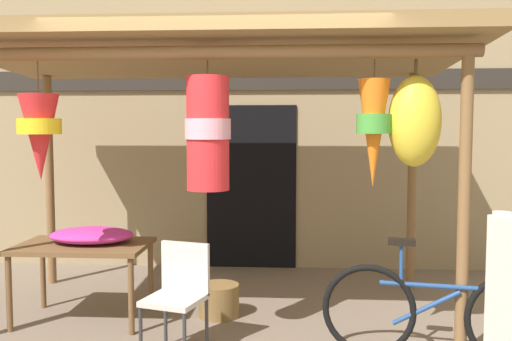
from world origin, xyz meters
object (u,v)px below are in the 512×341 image
flower_heap_on_table (93,235)px  folding_chair (179,289)px  parked_bicycle (439,313)px  wicker_basket_spare (219,300)px  display_table (83,252)px

flower_heap_on_table → folding_chair: (0.93, -0.72, -0.26)m
flower_heap_on_table → parked_bicycle: bearing=-13.5°
wicker_basket_spare → display_table: bearing=-171.2°
display_table → wicker_basket_spare: (1.19, 0.18, -0.47)m
display_table → flower_heap_on_table: 0.17m
wicker_basket_spare → parked_bicycle: size_ratio=0.21×
flower_heap_on_table → folding_chair: 1.20m
display_table → parked_bicycle: parked_bicycle is taller
display_table → parked_bicycle: size_ratio=0.66×
display_table → wicker_basket_spare: size_ratio=3.10×
folding_chair → wicker_basket_spare: size_ratio=2.27×
display_table → parked_bicycle: 3.03m
display_table → flower_heap_on_table: size_ratio=1.53×
flower_heap_on_table → wicker_basket_spare: flower_heap_on_table is taller
flower_heap_on_table → folding_chair: bearing=-37.9°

